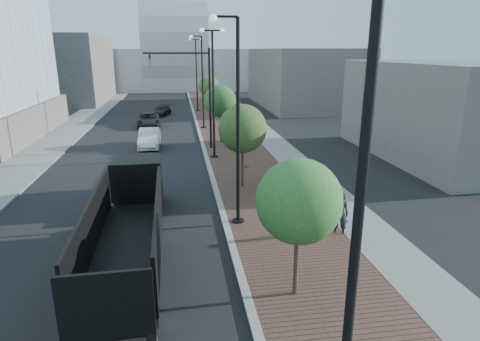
{
  "coord_description": "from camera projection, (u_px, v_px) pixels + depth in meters",
  "views": [
    {
      "loc": [
        -1.96,
        -7.12,
        7.83
      ],
      "look_at": [
        1.0,
        12.0,
        2.0
      ],
      "focal_mm": 30.01,
      "sensor_mm": 36.0,
      "label": 1
    }
  ],
  "objects": [
    {
      "name": "commercial_block_e",
      "position": [
        449.0,
        111.0,
        29.83
      ],
      "size": [
        10.0,
        16.0,
        7.0
      ],
      "primitive_type": "cube",
      "color": "#66615C",
      "rests_on": "ground"
    },
    {
      "name": "dump_truck",
      "position": [
        135.0,
        209.0,
        17.27
      ],
      "size": [
        2.49,
        13.35,
        3.02
      ],
      "rotation": [
        0.0,
        0.0,
        0.02
      ],
      "color": "black",
      "rests_on": "ground"
    },
    {
      "name": "concrete_strip",
      "position": [
        247.0,
        117.0,
        48.02
      ],
      "size": [
        2.4,
        140.0,
        0.13
      ],
      "primitive_type": "cube",
      "color": "slate",
      "rests_on": "ground"
    },
    {
      "name": "streetlight_4",
      "position": [
        197.0,
        74.0,
        51.5
      ],
      "size": [
        1.72,
        0.56,
        9.28
      ],
      "color": "black",
      "rests_on": "ground"
    },
    {
      "name": "commercial_block_nw",
      "position": [
        58.0,
        69.0,
        61.69
      ],
      "size": [
        14.0,
        20.0,
        10.0
      ],
      "primitive_type": "cube",
      "color": "#5E5955",
      "rests_on": "ground"
    },
    {
      "name": "tree_0",
      "position": [
        300.0,
        201.0,
        12.36
      ],
      "size": [
        2.69,
        2.69,
        4.71
      ],
      "color": "#382619",
      "rests_on": "ground"
    },
    {
      "name": "streetlight_3",
      "position": [
        202.0,
        86.0,
        40.27
      ],
      "size": [
        1.44,
        0.56,
        9.21
      ],
      "color": "black",
      "rests_on": "ground"
    },
    {
      "name": "streetlight_1",
      "position": [
        235.0,
        133.0,
        17.56
      ],
      "size": [
        1.44,
        0.56,
        9.21
      ],
      "color": "black",
      "rests_on": "ground"
    },
    {
      "name": "utility_cover_1",
      "position": [
        287.0,
        237.0,
        17.16
      ],
      "size": [
        0.5,
        0.5,
        0.02
      ],
      "primitive_type": "cube",
      "color": "black",
      "rests_on": "sidewalk"
    },
    {
      "name": "commercial_block_ne",
      "position": [
        302.0,
        78.0,
        57.78
      ],
      "size": [
        12.0,
        22.0,
        8.0
      ],
      "primitive_type": "cube",
      "color": "#635E59",
      "rests_on": "ground"
    },
    {
      "name": "convention_center",
      "position": [
        176.0,
        59.0,
        87.69
      ],
      "size": [
        50.0,
        30.0,
        50.0
      ],
      "color": "#AEB3B8",
      "rests_on": "ground"
    },
    {
      "name": "tree_1",
      "position": [
        243.0,
        129.0,
        22.72
      ],
      "size": [
        2.77,
        2.77,
        4.94
      ],
      "color": "#382619",
      "rests_on": "ground"
    },
    {
      "name": "curb",
      "position": [
        195.0,
        119.0,
        47.11
      ],
      "size": [
        0.3,
        140.0,
        0.14
      ],
      "primitive_type": "cube",
      "color": "gray",
      "rests_on": "ground"
    },
    {
      "name": "streetlight_0",
      "position": [
        355.0,
        257.0,
        6.09
      ],
      "size": [
        1.72,
        0.56,
        9.28
      ],
      "color": "black",
      "rests_on": "ground"
    },
    {
      "name": "dark_car_far",
      "position": [
        161.0,
        111.0,
        49.74
      ],
      "size": [
        2.72,
        4.35,
        1.18
      ],
      "primitive_type": "imported",
      "rotation": [
        0.0,
        0.0,
        -0.29
      ],
      "color": "black",
      "rests_on": "ground"
    },
    {
      "name": "sidewalk",
      "position": [
        225.0,
        118.0,
        47.63
      ],
      "size": [
        7.0,
        140.0,
        0.12
      ],
      "primitive_type": "cube",
      "color": "#4C2D23",
      "rests_on": "ground"
    },
    {
      "name": "traffic_mast",
      "position": [
        198.0,
        88.0,
        31.46
      ],
      "size": [
        5.09,
        0.2,
        8.0
      ],
      "color": "black",
      "rests_on": "ground"
    },
    {
      "name": "utility_cover_2",
      "position": [
        245.0,
        167.0,
        27.57
      ],
      "size": [
        0.5,
        0.5,
        0.02
      ],
      "primitive_type": "cube",
      "color": "black",
      "rests_on": "sidewalk"
    },
    {
      "name": "white_sedan",
      "position": [
        149.0,
        138.0,
        33.51
      ],
      "size": [
        1.66,
        4.7,
        1.55
      ],
      "primitive_type": "imported",
      "rotation": [
        0.0,
        0.0,
        0.0
      ],
      "color": "silver",
      "rests_on": "ground"
    },
    {
      "name": "dark_car_mid",
      "position": [
        148.0,
        120.0,
        42.61
      ],
      "size": [
        2.68,
        5.23,
        1.41
      ],
      "primitive_type": "imported",
      "rotation": [
        0.0,
        0.0,
        0.07
      ],
      "color": "black",
      "rests_on": "ground"
    },
    {
      "name": "pedestrian",
      "position": [
        340.0,
        214.0,
        17.39
      ],
      "size": [
        0.85,
        0.7,
        2.01
      ],
      "primitive_type": "imported",
      "rotation": [
        0.0,
        0.0,
        2.8
      ],
      "color": "black",
      "rests_on": "ground"
    },
    {
      "name": "west_sidewalk",
      "position": [
        80.0,
        122.0,
        45.21
      ],
      "size": [
        4.0,
        140.0,
        0.12
      ],
      "primitive_type": "cube",
      "color": "slate",
      "rests_on": "ground"
    },
    {
      "name": "streetlight_2",
      "position": [
        213.0,
        94.0,
        28.8
      ],
      "size": [
        1.72,
        0.56,
        9.28
      ],
      "color": "black",
      "rests_on": "ground"
    },
    {
      "name": "tree_2",
      "position": [
        221.0,
        101.0,
        34.04
      ],
      "size": [
        2.77,
        2.77,
        5.05
      ],
      "color": "#382619",
      "rests_on": "ground"
    },
    {
      "name": "tree_3",
      "position": [
        209.0,
        86.0,
        45.3
      ],
      "size": [
        2.42,
        2.37,
        5.17
      ],
      "color": "#382619",
      "rests_on": "ground"
    }
  ]
}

